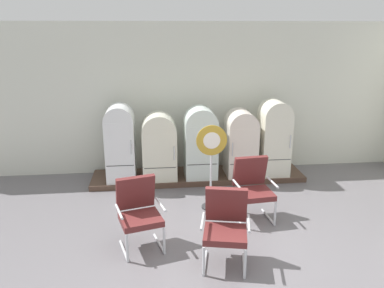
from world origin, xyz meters
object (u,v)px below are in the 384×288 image
Objects in this scene: refrigerator_1 at (159,145)px; armchair_center at (226,223)px; refrigerator_0 at (120,140)px; refrigerator_4 at (274,135)px; armchair_left at (139,209)px; refrigerator_2 at (201,141)px; sign_stand at (211,165)px; refrigerator_3 at (241,141)px; armchair_right at (253,185)px.

refrigerator_1 is 3.06m from armchair_center.
refrigerator_0 is 3.20m from refrigerator_4.
armchair_left is at bearing -80.10° from refrigerator_0.
refrigerator_1 is 1.30× the size of armchair_left.
refrigerator_2 is at bearing -0.97° from refrigerator_0.
refrigerator_0 is at bearing 178.27° from refrigerator_1.
refrigerator_2 is at bearing 90.98° from sign_stand.
refrigerator_3 reaches higher than refrigerator_1.
refrigerator_2 is 1.40× the size of armchair_right.
refrigerator_1 is at bearing 179.73° from refrigerator_2.
refrigerator_1 reaches higher than armchair_left.
refrigerator_2 is 0.86m from refrigerator_3.
refrigerator_0 is 2.12m from sign_stand.
armchair_left is at bearing -139.05° from refrigerator_4.
refrigerator_0 reaches higher than armchair_center.
armchair_left is at bearing 155.55° from armchair_center.
refrigerator_3 is 1.32× the size of armchair_left.
refrigerator_3 is 0.88× the size of refrigerator_4.
refrigerator_2 is 1.40× the size of armchair_left.
refrigerator_3 is at bearing 73.40° from armchair_center.
sign_stand reaches higher than armchair_center.
refrigerator_0 is 2.48m from armchair_left.
refrigerator_1 is 1.30× the size of armchair_center.
refrigerator_2 is 1.29m from sign_stand.
refrigerator_3 is at bearing 83.92° from armchair_right.
refrigerator_3 is 3.21m from armchair_left.
refrigerator_2 reaches higher than refrigerator_3.
refrigerator_3 reaches higher than armchair_right.
armchair_left is 1.68m from sign_stand.
refrigerator_3 is 0.72m from refrigerator_4.
refrigerator_2 reaches higher than armchair_right.
refrigerator_3 is at bearing 49.59° from armchair_left.
armchair_center is (-0.89, -2.97, -0.26)m from refrigerator_3.
armchair_right is at bearing -68.45° from refrigerator_2.
refrigerator_1 is 1.56m from sign_stand.
refrigerator_4 is (0.71, -0.02, 0.11)m from refrigerator_3.
sign_stand reaches higher than refrigerator_1.
refrigerator_1 is 0.93× the size of refrigerator_2.
armchair_right is 0.68× the size of sign_stand.
refrigerator_0 is at bearing 141.56° from sign_stand.
armchair_right is at bearing -32.17° from sign_stand.
refrigerator_4 reaches higher than refrigerator_2.
sign_stand is at bearing -139.63° from refrigerator_4.
refrigerator_0 is 3.39m from armchair_center.
refrigerator_3 is at bearing 0.32° from refrigerator_0.
refrigerator_2 is at bearing 89.40° from armchair_center.
armchair_left is at bearing -116.95° from refrigerator_2.
refrigerator_1 is at bearing 81.38° from armchair_left.
refrigerator_2 is 1.85m from armchair_right.
refrigerator_4 is (3.20, -0.01, 0.02)m from refrigerator_0.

